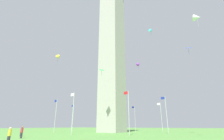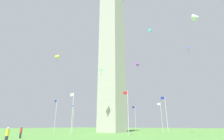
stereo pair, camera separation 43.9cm
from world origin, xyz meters
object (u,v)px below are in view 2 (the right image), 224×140
Objects in this scene: obelisk_monument at (112,41)px; person_red_shirt at (21,132)px; kite_blue_diamond at (188,48)px; flagpole_ne at (56,114)px; flagpole_e at (72,111)px; kite_purple_delta at (138,64)px; kite_cyan_delta at (151,31)px; kite_yellow_delta at (57,57)px; kite_white_delta at (196,17)px; person_purple_shirt at (21,131)px; flagpole_w at (135,117)px; flagpole_nw at (103,117)px; flagpole_s at (166,113)px; flagpole_n at (73,116)px; kite_green_diamond at (101,70)px; flagpole_sw at (161,116)px; person_yellow_shirt at (7,136)px; flagpole_se at (128,110)px.

obelisk_monument is 40.05m from person_red_shirt.
flagpole_ne is at bearing 17.05° from kite_blue_diamond.
kite_purple_delta reaches higher than flagpole_e.
person_red_shirt is at bearing 51.07° from kite_blue_diamond.
kite_cyan_delta is (-25.12, -11.88, 24.41)m from flagpole_ne.
flagpole_ne is at bearing 21.10° from kite_purple_delta.
kite_purple_delta is 1.08× the size of kite_yellow_delta.
kite_white_delta reaches higher than kite_yellow_delta.
flagpole_w is at bearing 20.42° from person_purple_shirt.
kite_cyan_delta reaches higher than flagpole_nw.
flagpole_s is 4.05× the size of kite_blue_diamond.
obelisk_monument is at bearing -135.14° from flagpole_ne.
obelisk_monument is 29.49m from flagpole_ne.
kite_cyan_delta reaches higher than person_purple_shirt.
flagpole_n is 23.72m from kite_green_diamond.
kite_white_delta is (-13.14, 15.07, -9.64)m from kite_cyan_delta.
person_yellow_shirt is at bearing 86.99° from flagpole_sw.
flagpole_se is 5.25× the size of person_red_shirt.
kite_cyan_delta reaches higher than flagpole_ne.
kite_purple_delta is (0.83, 14.28, 13.03)m from flagpole_sw.
kite_blue_diamond is (-12.04, -10.66, 15.57)m from flagpole_se.
flagpole_nw is at bearing -15.61° from person_yellow_shirt.
flagpole_se is at bearing 180.00° from flagpole_ne.
flagpole_se is at bearing -131.93° from kite_yellow_delta.
flagpole_w is at bearing -157.50° from flagpole_nw.
obelisk_monument is 32.11m from kite_white_delta.
kite_white_delta is at bearing 168.41° from flagpole_se.
kite_cyan_delta is at bearing -33.48° from person_red_shirt.
kite_green_diamond reaches higher than flagpole_e.
person_purple_shirt is at bearing 101.64° from flagpole_nw.
flagpole_e is 12.52m from person_red_shirt.
flagpole_e is at bearing -12.72° from person_yellow_shirt.
flagpole_w is (0.05, -16.08, -24.70)m from obelisk_monument.
flagpole_sw is at bearing -43.04° from person_yellow_shirt.
flagpole_s is (-27.44, -11.37, 0.00)m from flagpole_ne.
person_purple_shirt is 0.88× the size of kite_cyan_delta.
flagpole_se is at bearing 67.50° from flagpole_s.
flagpole_e is at bearing 67.50° from flagpole_sw.
obelisk_monument is 6.56× the size of flagpole_w.
person_red_shirt is (9.87, 39.20, -4.06)m from flagpole_sw.
flagpole_se is at bearing -46.11° from person_yellow_shirt.
person_red_shirt is at bearing 92.97° from obelisk_monument.
person_purple_shirt is (3.98, 24.76, -28.73)m from obelisk_monument.
flagpole_ne is 29.70m from flagpole_w.
flagpole_w is 5.08× the size of person_purple_shirt.
person_purple_shirt is (15.30, 36.13, -4.03)m from flagpole_sw.
kite_yellow_delta is (-12.66, 11.21, 10.24)m from flagpole_ne.
flagpole_ne is 4.05× the size of kite_blue_diamond.
flagpole_sw is at bearing -77.61° from kite_cyan_delta.
flagpole_nw is at bearing 37.55° from person_purple_shirt.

